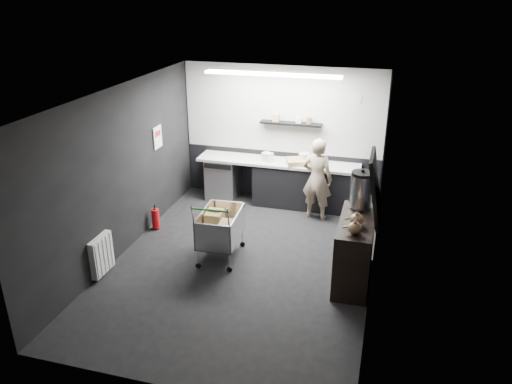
# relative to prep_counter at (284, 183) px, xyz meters

# --- Properties ---
(floor) EXTENTS (5.50, 5.50, 0.00)m
(floor) POSITION_rel_prep_counter_xyz_m (-0.14, -2.42, -0.46)
(floor) COLOR black
(floor) RESTS_ON ground
(ceiling) EXTENTS (5.50, 5.50, 0.00)m
(ceiling) POSITION_rel_prep_counter_xyz_m (-0.14, -2.42, 2.24)
(ceiling) COLOR white
(ceiling) RESTS_ON wall_back
(wall_back) EXTENTS (5.50, 0.00, 5.50)m
(wall_back) POSITION_rel_prep_counter_xyz_m (-0.14, 0.33, 0.89)
(wall_back) COLOR black
(wall_back) RESTS_ON floor
(wall_front) EXTENTS (5.50, 0.00, 5.50)m
(wall_front) POSITION_rel_prep_counter_xyz_m (-0.14, -5.17, 0.89)
(wall_front) COLOR black
(wall_front) RESTS_ON floor
(wall_left) EXTENTS (0.00, 5.50, 5.50)m
(wall_left) POSITION_rel_prep_counter_xyz_m (-2.14, -2.42, 0.89)
(wall_left) COLOR black
(wall_left) RESTS_ON floor
(wall_right) EXTENTS (0.00, 5.50, 5.50)m
(wall_right) POSITION_rel_prep_counter_xyz_m (1.86, -2.42, 0.89)
(wall_right) COLOR black
(wall_right) RESTS_ON floor
(kitchen_wall_panel) EXTENTS (3.95, 0.02, 1.70)m
(kitchen_wall_panel) POSITION_rel_prep_counter_xyz_m (-0.14, 0.31, 1.39)
(kitchen_wall_panel) COLOR #BCBCB7
(kitchen_wall_panel) RESTS_ON wall_back
(dado_panel) EXTENTS (3.95, 0.02, 1.00)m
(dado_panel) POSITION_rel_prep_counter_xyz_m (-0.14, 0.31, 0.04)
(dado_panel) COLOR black
(dado_panel) RESTS_ON wall_back
(floating_shelf) EXTENTS (1.20, 0.22, 0.04)m
(floating_shelf) POSITION_rel_prep_counter_xyz_m (0.06, 0.20, 1.16)
(floating_shelf) COLOR black
(floating_shelf) RESTS_ON wall_back
(wall_clock) EXTENTS (0.20, 0.03, 0.20)m
(wall_clock) POSITION_rel_prep_counter_xyz_m (1.26, 0.30, 1.69)
(wall_clock) COLOR silver
(wall_clock) RESTS_ON wall_back
(poster) EXTENTS (0.02, 0.30, 0.40)m
(poster) POSITION_rel_prep_counter_xyz_m (-2.12, -1.12, 1.09)
(poster) COLOR white
(poster) RESTS_ON wall_left
(poster_red_band) EXTENTS (0.02, 0.22, 0.10)m
(poster_red_band) POSITION_rel_prep_counter_xyz_m (-2.11, -1.12, 1.16)
(poster_red_band) COLOR #B71630
(poster_red_band) RESTS_ON poster
(radiator) EXTENTS (0.10, 0.50, 0.60)m
(radiator) POSITION_rel_prep_counter_xyz_m (-2.08, -3.32, -0.11)
(radiator) COLOR silver
(radiator) RESTS_ON wall_left
(ceiling_strip) EXTENTS (2.40, 0.20, 0.04)m
(ceiling_strip) POSITION_rel_prep_counter_xyz_m (-0.14, -0.57, 2.21)
(ceiling_strip) COLOR white
(ceiling_strip) RESTS_ON ceiling
(prep_counter) EXTENTS (3.20, 0.61, 0.90)m
(prep_counter) POSITION_rel_prep_counter_xyz_m (0.00, 0.00, 0.00)
(prep_counter) COLOR black
(prep_counter) RESTS_ON floor
(person) EXTENTS (0.62, 0.46, 1.56)m
(person) POSITION_rel_prep_counter_xyz_m (0.72, -0.45, 0.32)
(person) COLOR beige
(person) RESTS_ON floor
(shopping_cart) EXTENTS (0.64, 1.00, 1.08)m
(shopping_cart) POSITION_rel_prep_counter_xyz_m (-0.53, -2.32, 0.06)
(shopping_cart) COLOR silver
(shopping_cart) RESTS_ON floor
(sideboard) EXTENTS (0.57, 1.32, 1.98)m
(sideboard) POSITION_rel_prep_counter_xyz_m (1.61, -2.39, 0.17)
(sideboard) COLOR black
(sideboard) RESTS_ON floor
(fire_extinguisher) EXTENTS (0.14, 0.14, 0.45)m
(fire_extinguisher) POSITION_rel_prep_counter_xyz_m (-1.99, -1.70, -0.24)
(fire_extinguisher) COLOR red
(fire_extinguisher) RESTS_ON floor
(cardboard_box) EXTENTS (0.60, 0.53, 0.10)m
(cardboard_box) POSITION_rel_prep_counter_xyz_m (0.31, -0.05, 0.49)
(cardboard_box) COLOR #95814F
(cardboard_box) RESTS_ON prep_counter
(pink_tub) EXTENTS (0.21, 0.21, 0.21)m
(pink_tub) POSITION_rel_prep_counter_xyz_m (0.38, 0.00, 0.55)
(pink_tub) COLOR silver
(pink_tub) RESTS_ON prep_counter
(white_container) EXTENTS (0.24, 0.21, 0.17)m
(white_container) POSITION_rel_prep_counter_xyz_m (-0.33, -0.05, 0.53)
(white_container) COLOR silver
(white_container) RESTS_ON prep_counter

